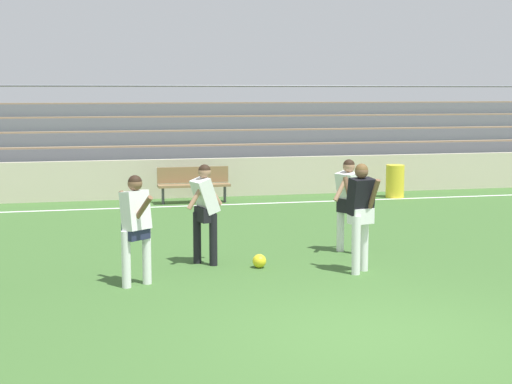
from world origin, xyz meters
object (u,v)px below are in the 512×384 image
at_px(player_dark_dropping_back, 361,208).
at_px(soccer_ball, 259,261).
at_px(bench_far_left, 194,181).
at_px(player_white_deep_cover, 136,221).
at_px(player_white_wide_right, 205,205).
at_px(bleacher_stand, 301,140).
at_px(player_white_on_ball, 348,198).
at_px(trash_bin, 395,181).

relative_size(player_dark_dropping_back, soccer_ball, 7.72).
distance_m(player_dark_dropping_back, soccer_ball, 1.83).
relative_size(bench_far_left, player_white_deep_cover, 1.12).
height_order(player_white_wide_right, soccer_ball, player_white_wide_right).
distance_m(bleacher_stand, bench_far_left, 5.17).
relative_size(player_dark_dropping_back, player_white_on_ball, 1.04).
height_order(player_white_deep_cover, soccer_ball, player_white_deep_cover).
bearing_deg(trash_bin, bleacher_stand, 112.24).
height_order(player_dark_dropping_back, player_white_wide_right, player_dark_dropping_back).
bearing_deg(bench_far_left, player_white_on_ball, -74.97).
xyz_separation_m(player_white_deep_cover, player_white_on_ball, (3.75, 1.49, 0.01)).
bearing_deg(player_white_on_ball, player_dark_dropping_back, -102.55).
xyz_separation_m(trash_bin, player_white_deep_cover, (-7.32, -7.75, 0.52)).
bearing_deg(trash_bin, player_white_deep_cover, -133.36).
relative_size(player_white_wide_right, player_white_on_ball, 1.00).
relative_size(player_dark_dropping_back, player_white_deep_cover, 1.05).
bearing_deg(soccer_ball, player_dark_dropping_back, -24.51).
bearing_deg(player_white_wide_right, player_white_deep_cover, -136.20).
distance_m(trash_bin, player_white_on_ball, 7.22).
relative_size(player_white_deep_cover, player_white_on_ball, 0.99).
xyz_separation_m(trash_bin, player_white_wide_right, (-6.13, -6.61, 0.53)).
height_order(bench_far_left, trash_bin, bench_far_left).
xyz_separation_m(bench_far_left, trash_bin, (5.31, -0.24, -0.11)).
bearing_deg(player_white_wide_right, player_white_on_ball, 7.87).
distance_m(bench_far_left, player_dark_dropping_back, 8.09).
height_order(trash_bin, soccer_ball, trash_bin).
height_order(trash_bin, player_dark_dropping_back, player_dark_dropping_back).
xyz_separation_m(bleacher_stand, player_dark_dropping_back, (-2.39, -11.37, -0.28)).
bearing_deg(trash_bin, bench_far_left, 177.37).
distance_m(bleacher_stand, player_white_wide_right, 11.27).
xyz_separation_m(bench_far_left, player_white_deep_cover, (-2.01, -7.99, 0.41)).
bearing_deg(player_white_on_ball, trash_bin, 60.34).
relative_size(player_dark_dropping_back, player_white_wide_right, 1.04).
xyz_separation_m(trash_bin, player_white_on_ball, (-3.56, -6.26, 0.53)).
bearing_deg(bleacher_stand, trash_bin, -67.76).
distance_m(bleacher_stand, player_white_on_ball, 10.13).
bearing_deg(bench_far_left, trash_bin, -2.63).
xyz_separation_m(player_dark_dropping_back, soccer_ball, (-1.45, 0.66, -0.90)).
bearing_deg(bleacher_stand, player_white_deep_cover, -117.04).
height_order(bench_far_left, player_dark_dropping_back, player_dark_dropping_back).
distance_m(player_dark_dropping_back, player_white_deep_cover, 3.43).
distance_m(bleacher_stand, player_dark_dropping_back, 11.62).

